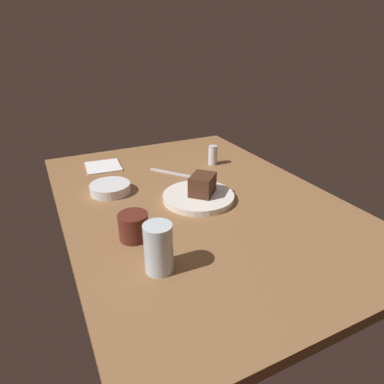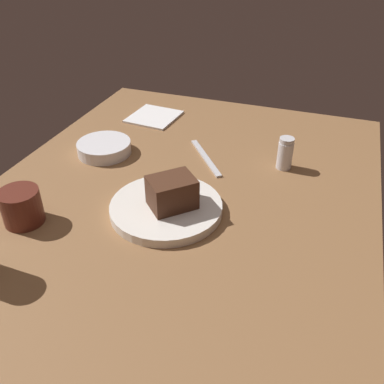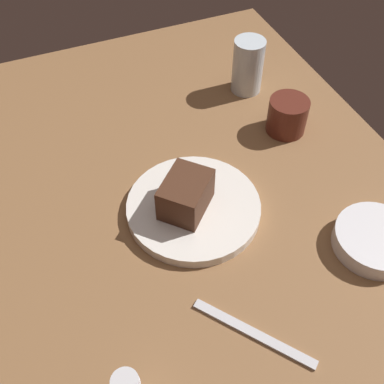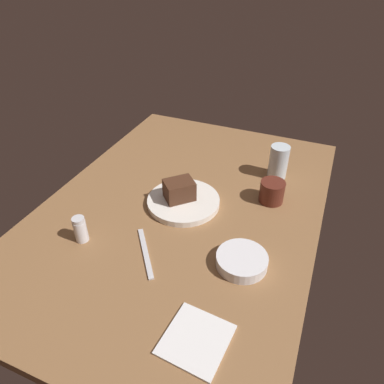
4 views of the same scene
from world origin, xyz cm
name	(u,v)px [view 2 (image 2 of 4)]	position (x,y,z in cm)	size (l,w,h in cm)	color
dining_table	(169,213)	(0.00, 0.00, 1.50)	(120.00, 84.00, 3.00)	brown
dessert_plate	(166,208)	(1.60, 0.07, 3.97)	(23.08, 23.08, 1.94)	white
chocolate_cake_slice	(172,192)	(1.61, 1.39, 8.11)	(8.97, 6.88, 6.33)	#472819
salt_shaker	(285,153)	(-24.39, 19.76, 6.88)	(3.64, 3.64, 7.87)	silver
side_bowl	(104,148)	(-16.31, -24.38, 4.56)	(13.49, 13.49, 3.12)	silver
coffee_cup	(22,207)	(14.05, -25.36, 6.57)	(7.86, 7.86, 7.15)	#562319
butter_knife	(206,158)	(-22.30, 0.76, 3.25)	(19.00, 1.40, 0.50)	silver
folded_napkin	(154,117)	(-40.68, -21.45, 3.30)	(13.96, 13.24, 0.60)	white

